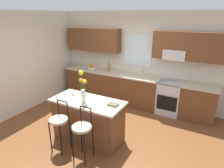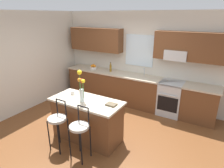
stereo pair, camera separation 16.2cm
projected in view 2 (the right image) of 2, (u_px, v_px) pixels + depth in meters
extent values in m
plane|color=brown|center=(103.00, 131.00, 4.54)|extent=(14.00, 14.00, 0.00)
cube|color=beige|center=(33.00, 60.00, 5.55)|extent=(0.12, 4.60, 2.70)
cube|color=beige|center=(140.00, 59.00, 5.75)|extent=(5.60, 0.12, 2.70)
cube|color=brown|center=(96.00, 39.00, 6.07)|extent=(1.77, 0.34, 0.70)
cube|color=brown|center=(191.00, 47.00, 4.72)|extent=(1.77, 0.34, 0.70)
cube|color=silver|center=(139.00, 51.00, 5.61)|extent=(0.86, 0.03, 0.90)
cube|color=#B7BABC|center=(176.00, 55.00, 4.92)|extent=(0.56, 0.36, 0.26)
cube|color=brown|center=(134.00, 91.00, 5.77)|extent=(4.50, 0.60, 0.88)
cube|color=#BCAD93|center=(134.00, 76.00, 5.61)|extent=(4.56, 0.64, 0.04)
cube|color=#B7BABC|center=(142.00, 79.00, 5.51)|extent=(0.54, 0.38, 0.11)
cylinder|color=#B7BABC|center=(144.00, 72.00, 5.58)|extent=(0.02, 0.02, 0.22)
cylinder|color=#B7BABC|center=(144.00, 68.00, 5.49)|extent=(0.02, 0.12, 0.02)
cube|color=#B7BABC|center=(170.00, 98.00, 5.22)|extent=(0.60, 0.60, 0.92)
cube|color=black|center=(167.00, 104.00, 5.00)|extent=(0.52, 0.02, 0.40)
cylinder|color=#B7BABC|center=(168.00, 95.00, 4.88)|extent=(0.50, 0.02, 0.02)
cube|color=brown|center=(87.00, 120.00, 4.15)|extent=(1.46, 0.63, 0.88)
cube|color=#BCAD93|center=(86.00, 101.00, 3.99)|extent=(1.54, 0.71, 0.04)
cylinder|color=black|center=(49.00, 136.00, 3.81)|extent=(0.02, 0.02, 0.66)
cylinder|color=black|center=(59.00, 140.00, 3.68)|extent=(0.02, 0.02, 0.66)
cylinder|color=black|center=(59.00, 129.00, 4.03)|extent=(0.02, 0.02, 0.66)
cylinder|color=black|center=(69.00, 133.00, 3.90)|extent=(0.02, 0.02, 0.66)
cylinder|color=#B2ADA3|center=(57.00, 119.00, 3.73)|extent=(0.36, 0.36, 0.05)
cylinder|color=black|center=(57.00, 106.00, 3.84)|extent=(0.02, 0.02, 0.32)
cylinder|color=black|center=(66.00, 109.00, 3.72)|extent=(0.02, 0.02, 0.32)
cylinder|color=black|center=(61.00, 100.00, 3.73)|extent=(0.23, 0.02, 0.02)
cylinder|color=black|center=(70.00, 145.00, 3.55)|extent=(0.02, 0.02, 0.66)
cylinder|color=black|center=(81.00, 150.00, 3.42)|extent=(0.02, 0.02, 0.66)
cylinder|color=black|center=(79.00, 137.00, 3.77)|extent=(0.02, 0.02, 0.66)
cylinder|color=black|center=(90.00, 142.00, 3.64)|extent=(0.02, 0.02, 0.66)
cylinder|color=#B2ADA3|center=(79.00, 127.00, 3.47)|extent=(0.36, 0.36, 0.05)
cylinder|color=black|center=(78.00, 113.00, 3.57)|extent=(0.02, 0.02, 0.32)
cylinder|color=black|center=(88.00, 116.00, 3.46)|extent=(0.02, 0.02, 0.32)
cylinder|color=black|center=(83.00, 107.00, 3.46)|extent=(0.23, 0.02, 0.02)
cylinder|color=silver|center=(82.00, 95.00, 3.90)|extent=(0.09, 0.09, 0.26)
cylinder|color=#3D722D|center=(84.00, 90.00, 3.84)|extent=(0.01, 0.01, 0.36)
sphere|color=yellow|center=(83.00, 81.00, 3.77)|extent=(0.08, 0.08, 0.08)
cylinder|color=#3D722D|center=(82.00, 89.00, 3.88)|extent=(0.01, 0.01, 0.35)
sphere|color=red|center=(82.00, 81.00, 3.82)|extent=(0.09, 0.09, 0.09)
cylinder|color=#3D722D|center=(80.00, 89.00, 3.86)|extent=(0.01, 0.01, 0.38)
sphere|color=orange|center=(80.00, 80.00, 3.79)|extent=(0.08, 0.08, 0.08)
cylinder|color=#3D722D|center=(80.00, 86.00, 3.79)|extent=(0.01, 0.01, 0.55)
sphere|color=yellow|center=(79.00, 72.00, 3.69)|extent=(0.09, 0.09, 0.09)
cylinder|color=silver|center=(73.00, 92.00, 4.26)|extent=(0.08, 0.08, 0.09)
cube|color=brown|center=(111.00, 104.00, 3.76)|extent=(0.20, 0.15, 0.03)
cylinder|color=silver|center=(93.00, 68.00, 6.29)|extent=(0.24, 0.24, 0.06)
sphere|color=orange|center=(95.00, 66.00, 6.24)|extent=(0.08, 0.08, 0.08)
sphere|color=orange|center=(95.00, 66.00, 6.30)|extent=(0.07, 0.07, 0.07)
sphere|color=orange|center=(93.00, 66.00, 6.31)|extent=(0.08, 0.08, 0.08)
sphere|color=orange|center=(92.00, 66.00, 6.26)|extent=(0.07, 0.07, 0.07)
sphere|color=orange|center=(93.00, 65.00, 6.26)|extent=(0.07, 0.07, 0.07)
cylinder|color=olive|center=(111.00, 68.00, 5.95)|extent=(0.06, 0.06, 0.22)
cylinder|color=olive|center=(111.00, 64.00, 5.90)|extent=(0.03, 0.03, 0.07)
cylinder|color=black|center=(111.00, 62.00, 5.89)|extent=(0.03, 0.03, 0.02)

